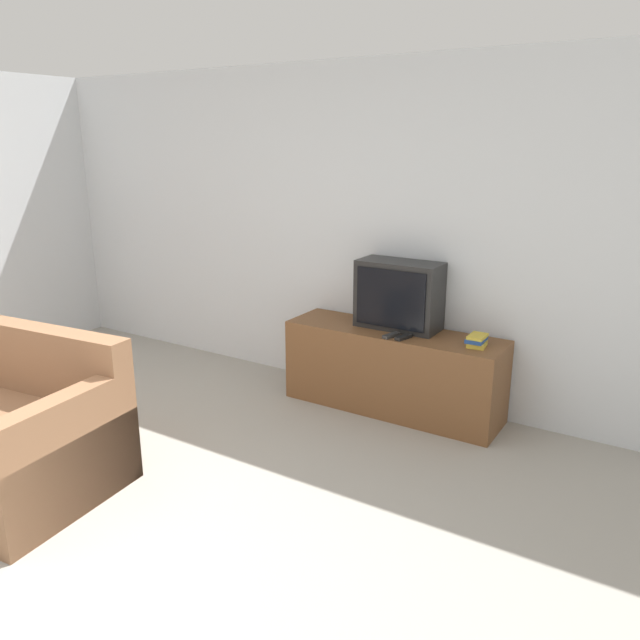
{
  "coord_description": "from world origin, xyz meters",
  "views": [
    {
      "loc": [
        2.6,
        -1.33,
        2.03
      ],
      "look_at": [
        0.41,
        2.17,
        0.82
      ],
      "focal_mm": 35.0,
      "sensor_mm": 36.0,
      "label": 1
    }
  ],
  "objects_px": {
    "book_stack": "(477,340)",
    "remote_secondary": "(404,337)",
    "tv_stand": "(393,370)",
    "television": "(399,295)",
    "remote_on_stand": "(391,335)"
  },
  "relations": [
    {
      "from": "remote_on_stand",
      "to": "remote_secondary",
      "type": "distance_m",
      "value": 0.09
    },
    {
      "from": "television",
      "to": "book_stack",
      "type": "distance_m",
      "value": 0.7
    },
    {
      "from": "tv_stand",
      "to": "television",
      "type": "relative_size",
      "value": 2.66
    },
    {
      "from": "book_stack",
      "to": "tv_stand",
      "type": "bearing_deg",
      "value": 177.89
    },
    {
      "from": "television",
      "to": "remote_secondary",
      "type": "xyz_separation_m",
      "value": [
        0.15,
        -0.23,
        -0.24
      ]
    },
    {
      "from": "tv_stand",
      "to": "remote_secondary",
      "type": "distance_m",
      "value": 0.39
    },
    {
      "from": "book_stack",
      "to": "television",
      "type": "bearing_deg",
      "value": 170.46
    },
    {
      "from": "book_stack",
      "to": "remote_on_stand",
      "type": "relative_size",
      "value": 1.22
    },
    {
      "from": "television",
      "to": "book_stack",
      "type": "relative_size",
      "value": 3.29
    },
    {
      "from": "tv_stand",
      "to": "book_stack",
      "type": "xyz_separation_m",
      "value": [
        0.64,
        -0.02,
        0.36
      ]
    },
    {
      "from": "book_stack",
      "to": "remote_secondary",
      "type": "bearing_deg",
      "value": -166.6
    },
    {
      "from": "tv_stand",
      "to": "book_stack",
      "type": "bearing_deg",
      "value": -2.11
    },
    {
      "from": "tv_stand",
      "to": "remote_on_stand",
      "type": "bearing_deg",
      "value": -71.97
    },
    {
      "from": "book_stack",
      "to": "remote_on_stand",
      "type": "height_order",
      "value": "book_stack"
    },
    {
      "from": "tv_stand",
      "to": "remote_secondary",
      "type": "relative_size",
      "value": 10.79
    }
  ]
}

